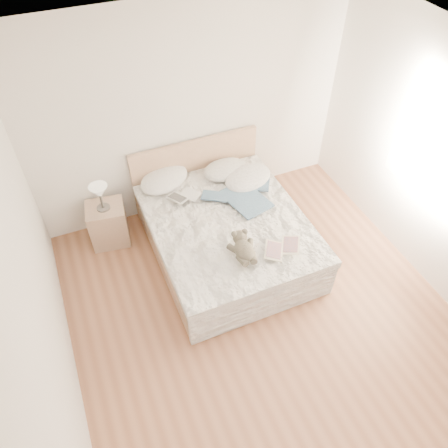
{
  "coord_description": "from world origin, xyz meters",
  "views": [
    {
      "loc": [
        -1.43,
        -2.14,
        4.14
      ],
      "look_at": [
        -0.08,
        1.05,
        0.62
      ],
      "focal_mm": 35.0,
      "sensor_mm": 36.0,
      "label": 1
    }
  ],
  "objects": [
    {
      "name": "teddy_bear",
      "position": [
        -0.07,
        0.52,
        0.65
      ],
      "size": [
        0.28,
        0.39,
        0.2
      ],
      "primitive_type": null,
      "rotation": [
        0.0,
        0.0,
        -0.06
      ],
      "color": "brown",
      "rests_on": "bed"
    },
    {
      "name": "blouse",
      "position": [
        0.32,
        1.33,
        0.63
      ],
      "size": [
        0.78,
        0.82,
        0.03
      ],
      "primitive_type": null,
      "rotation": [
        0.0,
        0.0,
        0.24
      ],
      "color": "#37546F",
      "rests_on": "bed"
    },
    {
      "name": "photo_book",
      "position": [
        -0.34,
        1.66,
        0.63
      ],
      "size": [
        0.42,
        0.39,
        0.03
      ],
      "primitive_type": "cube",
      "rotation": [
        0.0,
        0.0,
        0.58
      ],
      "color": "silver",
      "rests_on": "bed"
    },
    {
      "name": "wall_back",
      "position": [
        0.0,
        2.25,
        1.35
      ],
      "size": [
        4.0,
        0.02,
        2.7
      ],
      "primitive_type": "cube",
      "color": "white",
      "rests_on": "ground"
    },
    {
      "name": "ceiling",
      "position": [
        0.0,
        0.0,
        2.7
      ],
      "size": [
        4.0,
        4.5,
        0.0
      ],
      "primitive_type": "cube",
      "color": "white",
      "rests_on": "ground"
    },
    {
      "name": "pillow_middle",
      "position": [
        0.31,
        1.93,
        0.64
      ],
      "size": [
        0.64,
        0.47,
        0.18
      ],
      "primitive_type": "ellipsoid",
      "rotation": [
        0.0,
        0.0,
        0.1
      ],
      "color": "silver",
      "rests_on": "bed"
    },
    {
      "name": "window",
      "position": [
        1.99,
        0.3,
        1.45
      ],
      "size": [
        0.02,
        1.3,
        1.1
      ],
      "primitive_type": "cube",
      "color": "white",
      "rests_on": "wall_right"
    },
    {
      "name": "nightstand",
      "position": [
        -1.27,
        1.92,
        0.28
      ],
      "size": [
        0.51,
        0.46,
        0.56
      ],
      "primitive_type": "cube",
      "rotation": [
        0.0,
        0.0,
        -0.15
      ],
      "color": "tan",
      "rests_on": "floor"
    },
    {
      "name": "wall_left",
      "position": [
        -2.0,
        0.0,
        1.35
      ],
      "size": [
        0.02,
        4.5,
        2.7
      ],
      "primitive_type": "cube",
      "color": "white",
      "rests_on": "ground"
    },
    {
      "name": "childrens_book",
      "position": [
        0.35,
        0.46,
        0.63
      ],
      "size": [
        0.49,
        0.45,
        0.03
      ],
      "primitive_type": "cube",
      "rotation": [
        0.0,
        0.0,
        -0.56
      ],
      "color": "#EFE3C1",
      "rests_on": "bed"
    },
    {
      "name": "bed",
      "position": [
        0.0,
        1.19,
        0.31
      ],
      "size": [
        1.72,
        2.14,
        1.0
      ],
      "color": "tan",
      "rests_on": "floor"
    },
    {
      "name": "table_lamp",
      "position": [
        -1.28,
        1.91,
        0.81
      ],
      "size": [
        0.25,
        0.25,
        0.34
      ],
      "color": "#514A45",
      "rests_on": "nightstand"
    },
    {
      "name": "floor",
      "position": [
        0.0,
        0.0,
        0.0
      ],
      "size": [
        4.0,
        4.5,
        0.0
      ],
      "primitive_type": "cube",
      "color": "brown",
      "rests_on": "ground"
    },
    {
      "name": "pillow_right",
      "position": [
        0.51,
        1.67,
        0.64
      ],
      "size": [
        0.78,
        0.66,
        0.2
      ],
      "primitive_type": "ellipsoid",
      "rotation": [
        0.0,
        0.0,
        0.35
      ],
      "color": "white",
      "rests_on": "bed"
    },
    {
      "name": "pillow_left",
      "position": [
        -0.47,
        2.05,
        0.64
      ],
      "size": [
        0.81,
        0.72,
        0.2
      ],
      "primitive_type": "ellipsoid",
      "rotation": [
        0.0,
        0.0,
        0.46
      ],
      "color": "white",
      "rests_on": "bed"
    }
  ]
}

